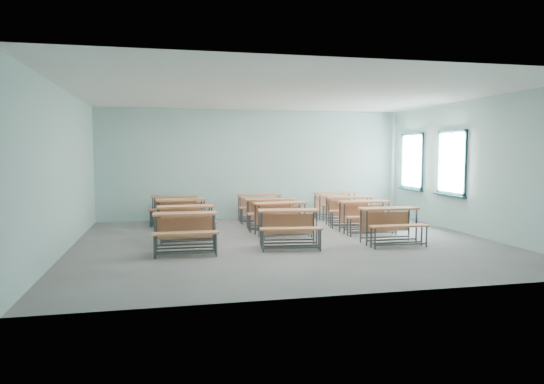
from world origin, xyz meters
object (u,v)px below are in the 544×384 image
Objects in this scene: desk_unit_r2c0 at (182,209)px; desk_unit_r0c0 at (185,226)px; desk_unit_r0c2 at (391,220)px; desk_unit_r2c2 at (350,206)px; desk_unit_r3c0 at (174,205)px; desk_unit_r0c1 at (289,222)px; desk_unit_r1c1 at (282,213)px; desk_unit_r1c2 at (366,212)px; desk_unit_r3c2 at (337,201)px; desk_unit_r3c1 at (260,203)px; desk_unit_r2c1 at (270,209)px; desk_unit_r1c0 at (186,217)px.

desk_unit_r0c0 is at bearing -98.12° from desk_unit_r2c0.
desk_unit_r2c0 is at bearing 146.36° from desk_unit_r0c2.
desk_unit_r3c0 is (-4.54, 1.26, 0.00)m from desk_unit_r2c2.
desk_unit_r0c1 is 1.01× the size of desk_unit_r1c1.
desk_unit_r3c2 is at bearing 87.07° from desk_unit_r1c2.
desk_unit_r3c0 is (-2.24, 3.74, 0.00)m from desk_unit_r0c1.
desk_unit_r1c2 is at bearing -47.90° from desk_unit_r3c1.
desk_unit_r2c1 is (0.13, 2.38, 0.00)m from desk_unit_r0c1.
desk_unit_r1c2 and desk_unit_r2c1 have the same top height.
desk_unit_r3c1 is 0.94× the size of desk_unit_r3c2.
desk_unit_r0c1 is 0.99× the size of desk_unit_r2c0.
desk_unit_r0c0 is 1.01× the size of desk_unit_r1c2.
desk_unit_r2c1 and desk_unit_r3c2 have the same top height.
desk_unit_r3c2 is (4.68, 0.13, 0.00)m from desk_unit_r3c0.
desk_unit_r3c0 is (-4.51, 2.41, 0.00)m from desk_unit_r1c2.
desk_unit_r1c2 and desk_unit_r2c2 have the same top height.
desk_unit_r3c1 is (-2.08, 3.91, 0.00)m from desk_unit_r0c2.
desk_unit_r2c1 is at bearing 88.43° from desk_unit_r1c1.
desk_unit_r2c1 is (-2.08, 2.51, 0.00)m from desk_unit_r0c2.
desk_unit_r3c0 is (-2.43, 2.29, 0.00)m from desk_unit_r1c1.
desk_unit_r3c1 is (-0.00, 1.41, 0.00)m from desk_unit_r2c1.
desk_unit_r3c1 is (-2.14, 2.46, 0.00)m from desk_unit_r1c2.
desk_unit_r3c2 is at bearing 91.12° from desk_unit_r2c2.
desk_unit_r1c0 and desk_unit_r2c0 have the same top height.
desk_unit_r2c0 is at bearing 162.73° from desk_unit_r1c2.
desk_unit_r3c1 is (-0.06, 2.35, 0.00)m from desk_unit_r1c1.
desk_unit_r2c0 is at bearing -72.90° from desk_unit_r3c0.
desk_unit_r1c1 is at bearing 177.93° from desk_unit_r1c2.
desk_unit_r3c1 is at bearing 95.03° from desk_unit_r0c1.
desk_unit_r2c1 is 2.73m from desk_unit_r3c0.
desk_unit_r0c1 is 1.06× the size of desk_unit_r1c2.
desk_unit_r1c2 is (2.08, -0.11, 0.00)m from desk_unit_r1c1.
desk_unit_r2c2 is 1.06× the size of desk_unit_r3c1.
desk_unit_r3c2 is (4.48, 2.67, 0.00)m from desk_unit_r1c0.
desk_unit_r3c2 is (2.31, 1.49, 0.00)m from desk_unit_r2c1.
desk_unit_r2c0 is 1.03× the size of desk_unit_r2c1.
desk_unit_r3c0 is (-0.16, 0.97, 0.00)m from desk_unit_r2c0.
desk_unit_r2c2 and desk_unit_r3c0 have the same top height.
desk_unit_r2c0 is at bearing 133.85° from desk_unit_r0c1.
desk_unit_r1c0 and desk_unit_r1c1 have the same top height.
desk_unit_r0c2 is 0.99× the size of desk_unit_r3c1.
desk_unit_r2c1 is at bearing -170.63° from desk_unit_r2c2.
desk_unit_r0c0 and desk_unit_r3c1 have the same top height.
desk_unit_r1c1 is 2.63m from desk_unit_r2c0.
desk_unit_r0c0 is 2.85m from desk_unit_r2c0.
desk_unit_r0c1 is 2.39m from desk_unit_r2c1.
desk_unit_r0c2 is 5.17m from desk_unit_r2c0.
desk_unit_r1c2 is 0.94× the size of desk_unit_r3c0.
desk_unit_r3c0 is at bearing 174.17° from desk_unit_r3c2.
desk_unit_r2c0 is 4.65m from desk_unit_r3c2.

